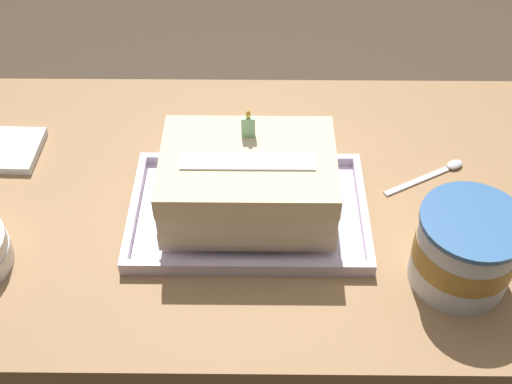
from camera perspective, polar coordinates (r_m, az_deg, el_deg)
dining_table at (r=1.14m, az=0.46°, el=-4.32°), size 1.10×0.65×0.70m
foil_tray at (r=1.02m, az=-0.52°, el=-1.81°), size 0.37×0.24×0.02m
birthday_cake at (r=0.97m, az=-0.54°, el=0.95°), size 0.26×0.19×0.15m
ice_cream_tub at (r=0.94m, az=18.05°, el=-4.80°), size 0.14×0.14×0.12m
serving_spoon_near_tray at (r=1.14m, az=16.02°, el=1.81°), size 0.15×0.09×0.01m
napkin_pile at (r=1.21m, az=-20.90°, el=3.48°), size 0.11×0.11×0.01m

